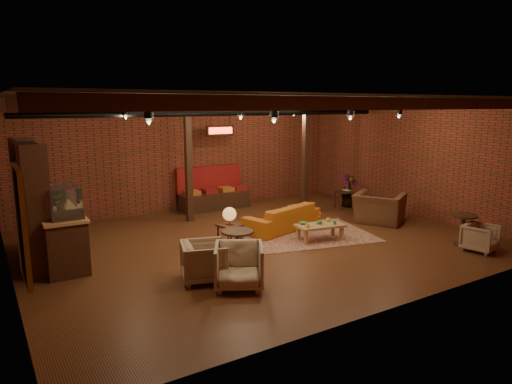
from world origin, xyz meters
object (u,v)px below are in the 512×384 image
armchair_a (204,259)px  armchair_right (380,203)px  sofa (282,217)px  round_table_left (238,241)px  side_table_lamp (229,217)px  side_table_book (344,192)px  armchair_far (480,236)px  coffee_table (319,226)px  round_table_right (463,225)px  armchair_b (239,264)px  plant_tall (350,159)px

armchair_a → armchair_right: (5.67, 1.26, 0.14)m
sofa → round_table_left: bearing=21.0°
side_table_lamp → side_table_book: side_table_lamp is taller
sofa → armchair_far: size_ratio=3.35×
side_table_lamp → round_table_left: side_table_lamp is taller
coffee_table → round_table_right: size_ratio=1.70×
armchair_b → armchair_far: armchair_b is taller
sofa → side_table_book: size_ratio=3.59×
side_table_lamp → side_table_book: size_ratio=1.55×
round_table_left → armchair_far: 5.17m
armchair_a → armchair_right: armchair_right is taller
sofa → armchair_b: (-2.73, -2.63, 0.10)m
armchair_b → sofa: bearing=73.8°
plant_tall → sofa: bearing=-161.6°
coffee_table → sofa: bearing=99.2°
round_table_left → plant_tall: 6.09m
side_table_book → round_table_left: bearing=-153.7°
sofa → armchair_right: size_ratio=1.77×
coffee_table → round_table_left: 2.38m
side_table_book → armchair_a: bearing=-153.6°
round_table_left → side_table_book: 5.63m
coffee_table → plant_tall: bearing=37.1°
round_table_left → plant_tall: plant_tall is taller
side_table_book → round_table_right: bearing=-93.0°
side_table_book → round_table_right: size_ratio=0.87×
sofa → side_table_lamp: size_ratio=2.32×
sofa → armchair_right: armchair_right is taller
armchair_a → plant_tall: (6.33, 3.13, 1.08)m
round_table_left → armchair_b: 1.20m
sofa → coffee_table: size_ratio=1.83×
round_table_left → armchair_a: 1.06m
side_table_lamp → round_table_left: size_ratio=1.40×
sofa → armchair_right: bearing=147.6°
armchair_b → armchair_far: 5.42m
plant_tall → armchair_right: bearing=-109.5°
side_table_lamp → armchair_right: armchair_right is taller
sofa → armchair_a: armchair_a is taller
round_table_left → armchair_right: 4.79m
side_table_lamp → side_table_book: bearing=18.8°
round_table_left → armchair_far: (4.76, -2.03, -0.13)m
coffee_table → armchair_right: size_ratio=0.97×
sofa → round_table_right: 4.13m
armchair_right → plant_tall: 2.19m
armchair_right → round_table_right: (0.10, -2.35, -0.07)m
side_table_lamp → round_table_right: side_table_lamp is taller
coffee_table → round_table_left: bearing=-171.2°
coffee_table → round_table_right: bearing=-38.0°
coffee_table → armchair_far: bearing=-44.9°
sofa → coffee_table: bearing=84.0°
round_table_left → armchair_b: size_ratio=0.79×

